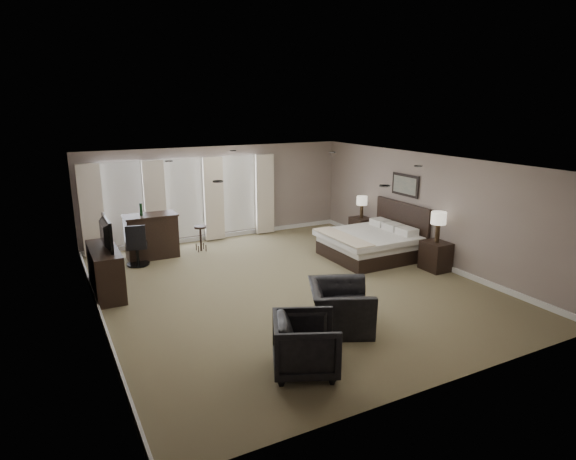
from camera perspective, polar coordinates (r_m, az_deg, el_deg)
name	(u,v)px	position (r m, az deg, el deg)	size (l,w,h in m)	color
room	(288,226)	(9.84, 0.05, 0.46)	(7.60, 8.60, 2.64)	#6E6446
window_bay	(185,200)	(13.25, -12.13, 3.44)	(5.25, 0.20, 2.30)	silver
bed	(367,233)	(11.97, 9.31, -0.31)	(2.06, 1.97, 1.31)	silver
nightstand_near	(436,256)	(11.58, 17.09, -2.96)	(0.50, 0.61, 0.67)	black
nightstand_far	(361,229)	(13.70, 8.63, 0.16)	(0.47, 0.58, 0.63)	black
lamp_near	(438,227)	(11.40, 17.35, 0.32)	(0.34, 0.34, 0.70)	beige
lamp_far	(362,207)	(13.56, 8.73, 2.70)	(0.30, 0.30, 0.61)	beige
wall_art	(405,185)	(12.44, 13.68, 5.19)	(0.04, 0.96, 0.56)	slate
dresser	(105,271)	(10.35, -20.82, -4.57)	(0.53, 1.64, 0.95)	black
tv	(103,245)	(10.19, -21.10, -1.68)	(1.06, 0.61, 0.14)	black
armchair_near	(340,300)	(8.28, 6.22, -8.21)	(1.17, 0.76, 1.03)	black
armchair_far	(306,342)	(6.99, 2.14, -13.12)	(0.90, 0.84, 0.92)	black
bar_counter	(152,236)	(12.38, -15.87, -0.68)	(1.27, 0.66, 1.11)	black
bar_stool_left	(140,238)	(12.77, -17.17, -0.93)	(0.40, 0.40, 0.84)	black
bar_stool_right	(201,238)	(12.69, -10.31, -0.99)	(0.32, 0.32, 0.67)	black
desk_chair	(137,244)	(11.88, -17.49, -1.65)	(0.52, 0.52, 1.03)	black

